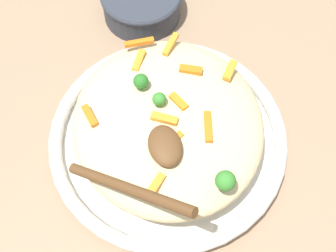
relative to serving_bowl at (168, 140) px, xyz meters
name	(u,v)px	position (x,y,z in m)	size (l,w,h in m)	color
ground_plane	(168,147)	(0.00, 0.00, -0.02)	(2.40, 2.40, 0.00)	#9E7F60
serving_bowl	(168,140)	(0.00, 0.00, 0.00)	(0.33, 0.33, 0.04)	white
pasta_mound	(168,123)	(0.00, 0.00, 0.05)	(0.27, 0.25, 0.07)	beige
carrot_piece_0	(171,44)	(-0.10, 0.03, 0.08)	(0.04, 0.01, 0.01)	orange
carrot_piece_1	(179,102)	(-0.01, 0.02, 0.08)	(0.03, 0.01, 0.01)	orange
carrot_piece_2	(156,185)	(0.09, -0.04, 0.07)	(0.03, 0.01, 0.01)	orange
carrot_piece_3	(90,115)	(-0.02, -0.10, 0.07)	(0.03, 0.01, 0.01)	orange
carrot_piece_4	(139,60)	(-0.09, -0.02, 0.07)	(0.03, 0.01, 0.01)	orange
carrot_piece_5	(230,70)	(-0.04, 0.10, 0.08)	(0.03, 0.01, 0.01)	orange
carrot_piece_6	(164,119)	(0.01, -0.01, 0.08)	(0.03, 0.01, 0.01)	orange
carrot_piece_7	(208,127)	(0.03, 0.04, 0.08)	(0.04, 0.01, 0.01)	orange
carrot_piece_8	(191,70)	(-0.05, 0.04, 0.08)	(0.03, 0.01, 0.01)	orange
carrot_piece_9	(169,144)	(0.05, -0.01, 0.08)	(0.04, 0.01, 0.01)	orange
carrot_piece_10	(139,42)	(-0.12, -0.01, 0.08)	(0.04, 0.01, 0.01)	orange
broccoli_floret_0	(141,81)	(-0.04, -0.02, 0.09)	(0.02, 0.02, 0.03)	#296820
broccoli_floret_1	(159,99)	(-0.01, -0.01, 0.09)	(0.02, 0.02, 0.02)	#377928
broccoli_floret_2	(225,181)	(0.11, 0.04, 0.09)	(0.02, 0.02, 0.03)	#377928
serving_spoon	(152,161)	(0.07, -0.04, 0.10)	(0.14, 0.14, 0.09)	brown
companion_bowl	(142,2)	(-0.25, 0.02, 0.01)	(0.13, 0.13, 0.05)	#333842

